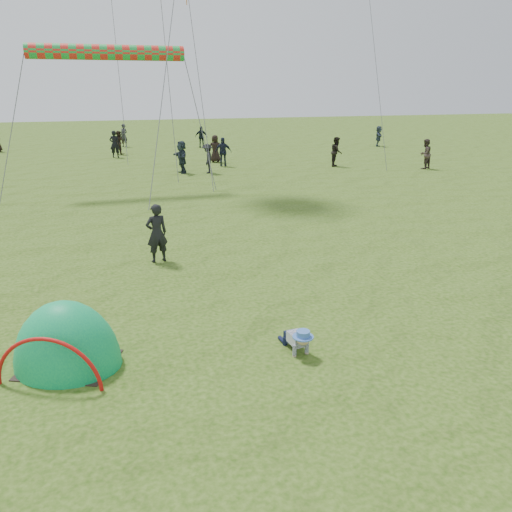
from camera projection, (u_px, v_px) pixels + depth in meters
name	position (u px, v px, depth m)	size (l,w,h in m)	color
ground	(262.00, 378.00, 8.09)	(140.00, 140.00, 0.00)	#22440A
crawling_toddler	(298.00, 339.00, 8.83)	(0.47, 0.67, 0.51)	black
popup_tent	(69.00, 365.00, 8.48)	(1.80, 1.48, 2.33)	#058759
standing_adult	(157.00, 233.00, 13.28)	(0.58, 0.38, 1.59)	black
crowd_person_0	(115.00, 144.00, 33.32)	(0.65, 0.42, 1.78)	black
crowd_person_1	(119.00, 143.00, 34.97)	(0.79, 0.61, 1.62)	black
crowd_person_2	(223.00, 152.00, 29.65)	(0.99, 0.41, 1.69)	#1D2435
crowd_person_4	(215.00, 149.00, 31.26)	(0.82, 0.54, 1.68)	black
crowd_person_5	(379.00, 136.00, 39.76)	(1.48, 0.47, 1.60)	#2E3949
crowd_person_6	(124.00, 135.00, 39.36)	(0.65, 0.42, 1.77)	#28282C
crowd_person_7	(425.00, 154.00, 28.70)	(0.82, 0.64, 1.70)	#3D2F2D
crowd_person_8	(201.00, 137.00, 38.97)	(0.95, 0.40, 1.63)	black
crowd_person_9	(208.00, 159.00, 27.24)	(1.03, 0.59, 1.59)	black
crowd_person_11	(182.00, 157.00, 27.25)	(1.62, 0.52, 1.75)	#212C35
crowd_person_13	(336.00, 152.00, 29.63)	(0.84, 0.65, 1.72)	black
rainbow_tube_kite	(107.00, 52.00, 21.27)	(0.64, 0.64, 6.53)	red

